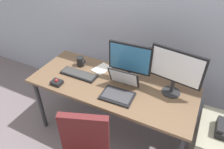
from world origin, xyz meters
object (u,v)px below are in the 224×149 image
at_px(keyboard, 79,74).
at_px(trackball_mouse, 57,82).
at_px(monitor_side, 130,61).
at_px(monitor_main, 176,69).
at_px(coffee_mug, 81,62).
at_px(paper_notepad, 102,69).
at_px(laptop, 120,89).

bearing_deg(keyboard, trackball_mouse, -116.43).
distance_m(monitor_side, trackball_mouse, 0.78).
relative_size(monitor_side, keyboard, 1.07).
bearing_deg(monitor_main, coffee_mug, 179.40).
xyz_separation_m(trackball_mouse, paper_notepad, (0.29, 0.44, -0.02)).
bearing_deg(monitor_side, coffee_mug, 179.74).
xyz_separation_m(monitor_main, monitor_side, (-0.45, 0.01, -0.04)).
relative_size(keyboard, coffee_mug, 3.68).
bearing_deg(monitor_main, laptop, -152.60).
distance_m(coffee_mug, paper_notepad, 0.26).
bearing_deg(monitor_main, paper_notepad, 176.07).
relative_size(monitor_side, laptop, 1.37).
distance_m(keyboard, trackball_mouse, 0.26).
relative_size(monitor_main, paper_notepad, 2.40).
relative_size(laptop, coffee_mug, 2.87).
xyz_separation_m(monitor_main, laptop, (-0.45, -0.23, -0.23)).
relative_size(laptop, paper_notepad, 1.54).
height_order(monitor_side, trackball_mouse, monitor_side).
xyz_separation_m(monitor_main, keyboard, (-0.97, -0.16, -0.26)).
relative_size(monitor_main, laptop, 1.55).
distance_m(monitor_side, laptop, 0.30).
bearing_deg(trackball_mouse, monitor_main, 19.74).
distance_m(monitor_main, coffee_mug, 1.08).
height_order(laptop, paper_notepad, laptop).
height_order(monitor_side, laptop, monitor_side).
height_order(laptop, coffee_mug, laptop).
xyz_separation_m(laptop, paper_notepad, (-0.35, 0.29, -0.05)).
bearing_deg(keyboard, monitor_side, 17.90).
height_order(monitor_main, coffee_mug, monitor_main).
relative_size(trackball_mouse, coffee_mug, 0.99).
bearing_deg(coffee_mug, monitor_main, -0.60).
height_order(laptop, trackball_mouse, laptop).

